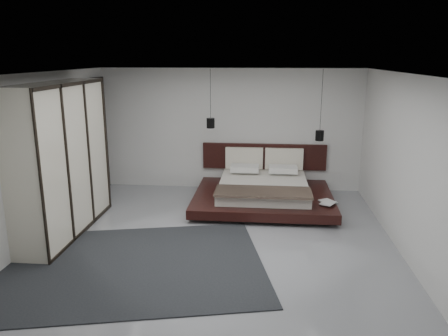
# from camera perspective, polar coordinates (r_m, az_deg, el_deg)

# --- Properties ---
(floor) EXTENTS (6.00, 6.00, 0.00)m
(floor) POSITION_cam_1_polar(r_m,az_deg,el_deg) (7.67, -1.00, -9.10)
(floor) COLOR gray
(floor) RESTS_ON ground
(ceiling) EXTENTS (6.00, 6.00, 0.00)m
(ceiling) POSITION_cam_1_polar(r_m,az_deg,el_deg) (7.03, -1.11, 12.30)
(ceiling) COLOR white
(ceiling) RESTS_ON wall_back
(wall_back) EXTENTS (6.00, 0.00, 6.00)m
(wall_back) POSITION_cam_1_polar(r_m,az_deg,el_deg) (10.15, 0.86, 5.02)
(wall_back) COLOR silver
(wall_back) RESTS_ON floor
(wall_front) EXTENTS (6.00, 0.00, 6.00)m
(wall_front) POSITION_cam_1_polar(r_m,az_deg,el_deg) (4.39, -5.52, -7.89)
(wall_front) COLOR silver
(wall_front) RESTS_ON floor
(wall_left) EXTENTS (0.00, 6.00, 6.00)m
(wall_left) POSITION_cam_1_polar(r_m,az_deg,el_deg) (8.12, -22.60, 1.51)
(wall_left) COLOR silver
(wall_left) RESTS_ON floor
(wall_right) EXTENTS (0.00, 6.00, 6.00)m
(wall_right) POSITION_cam_1_polar(r_m,az_deg,el_deg) (7.51, 22.34, 0.55)
(wall_right) COLOR silver
(wall_right) RESTS_ON floor
(lattice_screen) EXTENTS (0.05, 0.90, 2.60)m
(lattice_screen) POSITION_cam_1_polar(r_m,az_deg,el_deg) (10.30, -16.02, 4.04)
(lattice_screen) COLOR black
(lattice_screen) RESTS_ON floor
(bed) EXTENTS (2.85, 2.42, 1.09)m
(bed) POSITION_cam_1_polar(r_m,az_deg,el_deg) (9.31, 5.14, -2.92)
(bed) COLOR black
(bed) RESTS_ON floor
(book_lower) EXTENTS (0.37, 0.40, 0.03)m
(book_lower) POSITION_cam_1_polar(r_m,az_deg,el_deg) (8.76, 12.82, -4.45)
(book_lower) COLOR #99724C
(book_lower) RESTS_ON bed
(book_upper) EXTENTS (0.37, 0.40, 0.02)m
(book_upper) POSITION_cam_1_polar(r_m,az_deg,el_deg) (8.72, 12.72, -4.34)
(book_upper) COLOR #99724C
(book_upper) RESTS_ON book_lower
(pendant_left) EXTENTS (0.18, 0.18, 1.26)m
(pendant_left) POSITION_cam_1_polar(r_m,az_deg,el_deg) (9.52, -1.76, 5.90)
(pendant_left) COLOR black
(pendant_left) RESTS_ON ceiling
(pendant_right) EXTENTS (0.18, 0.18, 1.50)m
(pendant_right) POSITION_cam_1_polar(r_m,az_deg,el_deg) (9.56, 12.38, 4.19)
(pendant_right) COLOR black
(pendant_right) RESTS_ON ceiling
(wardrobe) EXTENTS (0.63, 2.69, 2.64)m
(wardrobe) POSITION_cam_1_polar(r_m,az_deg,el_deg) (8.05, -20.46, 1.02)
(wardrobe) COLOR beige
(wardrobe) RESTS_ON floor
(rug) EXTENTS (4.55, 3.68, 0.02)m
(rug) POSITION_cam_1_polar(r_m,az_deg,el_deg) (6.86, -12.40, -12.35)
(rug) COLOR black
(rug) RESTS_ON floor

